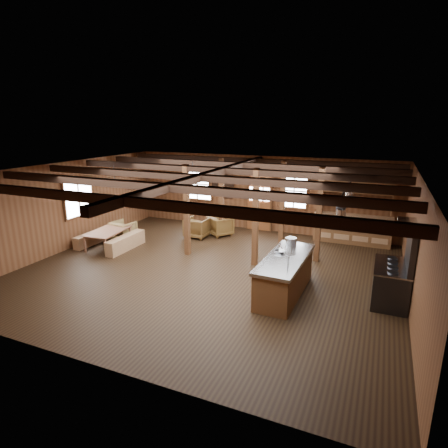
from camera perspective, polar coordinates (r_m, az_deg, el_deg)
The scene contains 22 objects.
room at distance 10.02m, azimuth -2.44°, elevation 0.19°, with size 10.04×9.04×2.84m.
ceiling_joists at distance 9.92m, azimuth -2.08°, elevation 7.59°, with size 9.80×8.82×0.18m.
timber_posts at distance 11.70m, azimuth 4.27°, elevation 2.41°, with size 3.95×2.35×2.80m.
back_door at distance 14.17m, azimuth 5.37°, elevation 2.55°, with size 1.02×0.08×2.15m.
window_back_left at distance 15.02m, azimuth -4.08°, elevation 6.12°, with size 1.32×0.06×1.32m.
window_back_right at distance 13.70m, azimuth 10.65°, elevation 4.98°, with size 1.02×0.06×1.32m.
window_left at distance 13.21m, azimuth -21.31°, elevation 3.79°, with size 0.14×1.24×1.32m.
notice_boards at distance 14.54m, azimuth -0.20°, elevation 6.00°, with size 1.08×0.03×0.90m.
back_counter at distance 13.39m, azimuth 18.97°, elevation -0.25°, with size 2.55×0.60×2.45m.
pendant_lamps at distance 11.79m, azimuth -10.34°, elevation 6.52°, with size 1.86×2.36×0.66m.
pot_rack at distance 9.30m, azimuth 18.14°, elevation 3.80°, with size 0.44×3.00×0.43m.
kitchen_island at distance 9.12m, azimuth 9.22°, elevation -7.74°, with size 0.95×2.52×1.20m.
step_stool at distance 9.87m, azimuth 10.85°, elevation -7.57°, with size 0.50×0.36×0.45m, color #9B6B46.
commercial_range at distance 9.42m, azimuth 24.46°, elevation -7.37°, with size 0.79×1.51×1.86m.
dining_table at distance 12.89m, azimuth -17.05°, elevation -2.14°, with size 1.62×0.90×0.57m, color #955E43.
bench_wall at distance 13.40m, azimuth -19.48°, elevation -2.06°, with size 0.28×1.47×0.40m, color #9B6B46.
bench_aisle at distance 12.51m, azimuth -14.73°, elevation -2.76°, with size 0.31×1.68×0.46m, color #9B6B46.
armchair_a at distance 13.37m, azimuth -4.09°, elevation -0.53°, with size 0.76×0.78×0.71m, color brown.
armchair_b at distance 13.57m, azimuth -0.54°, elevation -0.28°, with size 0.74×0.77×0.70m, color brown.
armchair_c at distance 13.54m, azimuth -15.08°, elevation -0.95°, with size 0.71×0.73×0.66m, color olive.
counter_pot at distance 9.86m, azimuth 10.18°, elevation -2.56°, with size 0.29×0.29×0.18m, color #B8BABF.
bowl at distance 9.22m, azimuth 8.55°, elevation -4.15°, with size 0.25×0.25×0.06m, color silver.
Camera 1 is at (4.19, -8.71, 4.05)m, focal length 30.00 mm.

